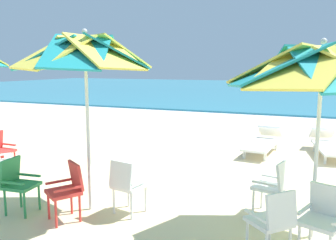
% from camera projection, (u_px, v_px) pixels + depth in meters
% --- Properties ---
extents(ground_plane, '(80.00, 80.00, 0.00)m').
position_uv_depth(ground_plane, '(317.00, 183.00, 6.96)').
color(ground_plane, beige).
extents(sea, '(80.00, 36.00, 0.10)m').
position_uv_depth(sea, '(315.00, 91.00, 32.03)').
color(sea, teal).
rests_on(sea, ground).
extents(surf_foam, '(80.00, 0.70, 0.01)m').
position_uv_depth(surf_foam, '(316.00, 119.00, 15.31)').
color(surf_foam, white).
rests_on(surf_foam, ground).
extents(beach_umbrella_0, '(2.44, 2.44, 2.63)m').
position_uv_depth(beach_umbrella_0, '(322.00, 68.00, 4.44)').
color(beach_umbrella_0, silver).
rests_on(beach_umbrella_0, ground).
extents(plastic_chair_0, '(0.57, 0.59, 0.87)m').
position_uv_depth(plastic_chair_0, '(323.00, 216.00, 4.25)').
color(plastic_chair_0, white).
rests_on(plastic_chair_0, ground).
extents(plastic_chair_1, '(0.55, 0.53, 0.87)m').
position_uv_depth(plastic_chair_1, '(274.00, 184.00, 5.39)').
color(plastic_chair_1, white).
rests_on(plastic_chair_1, ground).
extents(plastic_chair_2, '(0.63, 0.63, 0.87)m').
position_uv_depth(plastic_chair_2, '(273.00, 219.00, 4.17)').
color(plastic_chair_2, white).
rests_on(plastic_chair_2, ground).
extents(beach_umbrella_1, '(2.14, 2.14, 2.84)m').
position_uv_depth(beach_umbrella_1, '(85.00, 55.00, 5.33)').
color(beach_umbrella_1, silver).
rests_on(beach_umbrella_1, ground).
extents(plastic_chair_3, '(0.61, 0.63, 0.87)m').
position_uv_depth(plastic_chair_3, '(68.00, 188.00, 5.25)').
color(plastic_chair_3, red).
rests_on(plastic_chair_3, ground).
extents(plastic_chair_4, '(0.51, 0.48, 0.87)m').
position_uv_depth(plastic_chair_4, '(18.00, 182.00, 5.51)').
color(plastic_chair_4, '#2D8C4C').
rests_on(plastic_chair_4, ground).
extents(plastic_chair_5, '(0.52, 0.54, 0.87)m').
position_uv_depth(plastic_chair_5, '(127.00, 183.00, 5.44)').
color(plastic_chair_5, white).
rests_on(plastic_chair_5, ground).
extents(sun_lounger_1, '(1.00, 2.22, 0.62)m').
position_uv_depth(sun_lounger_1, '(329.00, 145.00, 9.04)').
color(sun_lounger_1, white).
rests_on(sun_lounger_1, ground).
extents(sun_lounger_2, '(0.83, 2.20, 0.62)m').
position_uv_depth(sun_lounger_2, '(263.00, 142.00, 9.38)').
color(sun_lounger_2, white).
rests_on(sun_lounger_2, ground).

